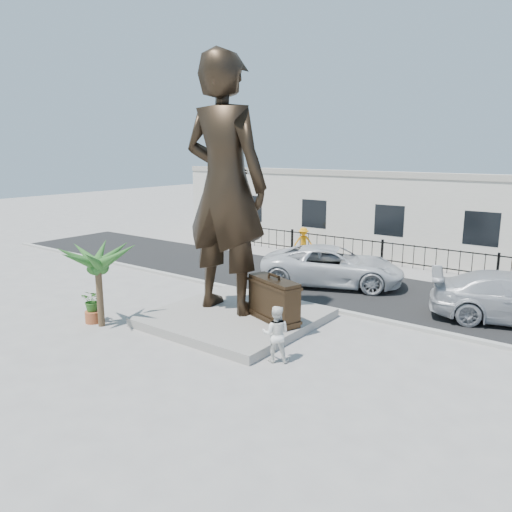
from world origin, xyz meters
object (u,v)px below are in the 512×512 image
at_px(statue, 225,186).
at_px(car_white, 332,266).
at_px(suitcase, 274,300).
at_px(tourist, 276,334).

distance_m(statue, car_white, 7.16).
height_order(suitcase, tourist, suitcase).
bearing_deg(car_white, suitcase, 167.89).
bearing_deg(statue, tourist, 146.24).
height_order(statue, car_white, statue).
xyz_separation_m(statue, suitcase, (2.09, -0.07, -3.62)).
height_order(statue, tourist, statue).
relative_size(statue, car_white, 1.42).
bearing_deg(tourist, statue, -59.74).
bearing_deg(suitcase, tourist, -34.33).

